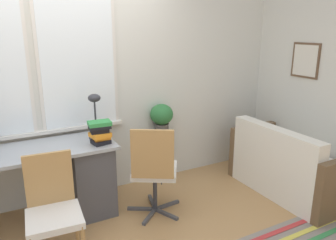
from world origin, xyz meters
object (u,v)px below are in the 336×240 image
object	(u,v)px
book_stack	(100,132)
desk_chair_wooden	(53,208)
desk_lamp	(95,106)
couch_loveseat	(288,169)
plant_stand	(162,140)
potted_plant	(162,117)
office_chair_swivel	(154,169)

from	to	relation	value
book_stack	desk_chair_wooden	size ratio (longest dim) A/B	0.26
desk_lamp	book_stack	world-z (taller)	desk_lamp
book_stack	desk_chair_wooden	distance (m)	0.85
couch_loveseat	plant_stand	distance (m)	1.53
couch_loveseat	potted_plant	xyz separation A→B (m)	(-1.17, 0.96, 0.55)
desk_lamp	office_chair_swivel	world-z (taller)	desk_lamp
desk_chair_wooden	book_stack	bearing A→B (deg)	44.64
book_stack	plant_stand	size ratio (longest dim) A/B	0.37
desk_chair_wooden	potted_plant	world-z (taller)	potted_plant
desk_lamp	book_stack	bearing A→B (deg)	-94.88
couch_loveseat	desk_chair_wooden	bearing A→B (deg)	88.14
desk_chair_wooden	potted_plant	bearing A→B (deg)	35.58
plant_stand	book_stack	bearing A→B (deg)	-155.91
desk_chair_wooden	plant_stand	world-z (taller)	desk_chair_wooden
office_chair_swivel	desk_chair_wooden	bearing A→B (deg)	42.26
desk_lamp	potted_plant	xyz separation A→B (m)	(0.87, 0.20, -0.27)
office_chair_swivel	plant_stand	world-z (taller)	office_chair_swivel
book_stack	plant_stand	bearing A→B (deg)	24.09
couch_loveseat	plant_stand	bearing A→B (deg)	50.85
desk_lamp	book_stack	distance (m)	0.29
desk_chair_wooden	potted_plant	xyz separation A→B (m)	(1.45, 0.87, 0.37)
desk_lamp	couch_loveseat	world-z (taller)	desk_lamp
desk_lamp	couch_loveseat	bearing A→B (deg)	-20.42
desk_chair_wooden	potted_plant	distance (m)	1.73
desk_lamp	office_chair_swivel	distance (m)	0.88
desk_lamp	office_chair_swivel	xyz separation A→B (m)	(0.44, -0.47, -0.60)
book_stack	plant_stand	world-z (taller)	book_stack
desk_lamp	desk_chair_wooden	distance (m)	1.10
potted_plant	desk_lamp	bearing A→B (deg)	-167.23
office_chair_swivel	plant_stand	size ratio (longest dim) A/B	1.59
desk_lamp	couch_loveseat	size ratio (longest dim) A/B	0.34
couch_loveseat	book_stack	bearing A→B (deg)	74.74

